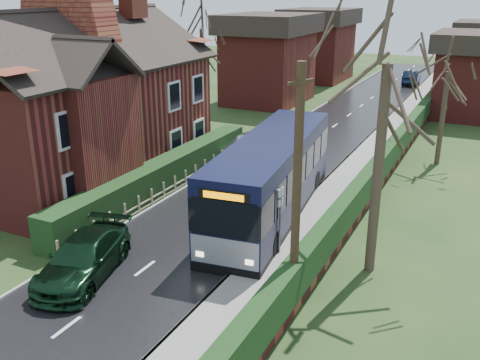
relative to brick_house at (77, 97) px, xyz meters
The scene contains 18 objects.
ground 10.87m from the brick_house, 28.67° to the right, with size 140.00×140.00×0.00m, color #384C20.
road 11.07m from the brick_house, 30.89° to the left, with size 6.00×100.00×0.02m, color black.
pavement 14.64m from the brick_house, 21.92° to the left, with size 2.50×100.00×0.14m, color slate.
kerb_right 13.59m from the brick_house, 23.91° to the left, with size 0.12×100.00×0.14m, color gray.
kerb_left 8.85m from the brick_house, 42.59° to the left, with size 0.12×100.00×0.10m, color gray.
front_hedge 6.02m from the brick_house, ahead, with size 1.20×16.00×1.60m, color black.
picket_fence 6.83m from the brick_house, ahead, with size 0.10×16.00×0.90m, color #988F67, non-canonical shape.
right_wall_hedge 15.80m from the brick_house, 19.77° to the left, with size 0.60×50.00×1.80m.
brick_house is the anchor object (origin of this frame).
bus 11.25m from the brick_house, ahead, with size 4.00×11.93×3.55m.
car_silver 10.21m from the brick_house, 49.12° to the left, with size 1.81×4.51×1.54m, color #B5B6BA.
car_green 11.41m from the brick_house, 48.71° to the right, with size 2.01×4.95×1.44m, color black.
car_distant 40.13m from the brick_house, 74.42° to the left, with size 1.55×4.45×1.47m, color #111B33.
bus_stop_sign 13.49m from the brick_house, 16.02° to the right, with size 0.08×0.42×2.78m.
telegraph_pole 16.13m from the brick_house, 25.66° to the right, with size 0.47×0.96×7.81m.
tree_right_near 16.78m from the brick_house, 11.33° to the right, with size 4.89×4.89×10.56m.
tree_right_far 20.02m from the brick_house, 33.25° to the left, with size 3.94×3.94×7.61m.
tree_house_side 13.57m from the brick_house, 90.87° to the left, with size 4.37×4.37×9.93m.
Camera 1 is at (10.68, -15.95, 9.63)m, focal length 40.00 mm.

